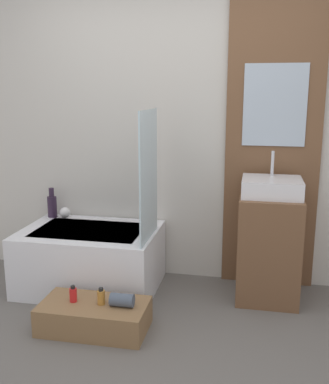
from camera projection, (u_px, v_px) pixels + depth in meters
name	position (u px, v px, depth m)	size (l,w,h in m)	color
ground_plane	(129.00, 380.00, 2.56)	(12.00, 12.00, 0.00)	#605B56
wall_tiled_back	(177.00, 128.00, 3.78)	(4.20, 0.06, 2.60)	beige
wall_wood_accent	(273.00, 129.00, 3.58)	(0.75, 0.04, 2.60)	brown
bathtub	(91.00, 258.00, 3.72)	(1.11, 0.78, 0.50)	white
glass_shower_screen	(149.00, 176.00, 3.36)	(0.01, 0.54, 0.98)	silver
wooden_step_bench	(94.00, 316.00, 3.08)	(0.73, 0.39, 0.19)	olive
vanity_cabinet	(268.00, 247.00, 3.51)	(0.47, 0.52, 0.83)	brown
sink	(272.00, 187.00, 3.41)	(0.45, 0.39, 0.33)	white
vase_tall_dark	(52.00, 205.00, 4.01)	(0.08, 0.08, 0.27)	#2D1E33
vase_round_light	(65.00, 213.00, 4.00)	(0.10, 0.10, 0.10)	white
bottle_soap_primary	(73.00, 294.00, 3.08)	(0.05, 0.05, 0.12)	red
bottle_soap_secondary	(101.00, 297.00, 3.04)	(0.05, 0.05, 0.12)	#B2752D
towel_roll	(122.00, 300.00, 3.01)	(0.09, 0.09, 0.16)	#4C5666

